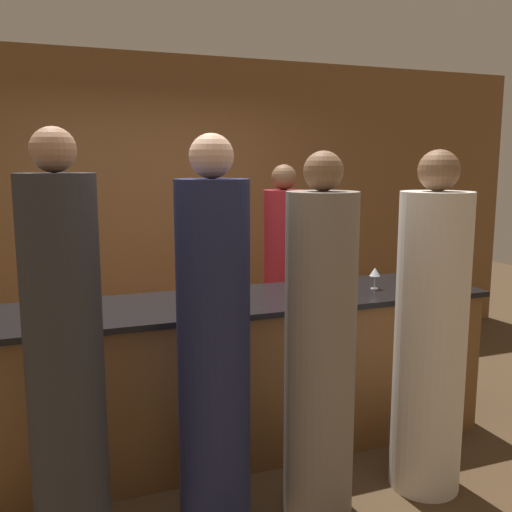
{
  "coord_description": "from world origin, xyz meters",
  "views": [
    {
      "loc": [
        -0.94,
        -3.3,
        1.82
      ],
      "look_at": [
        0.34,
        0.1,
        1.23
      ],
      "focal_mm": 40.0,
      "sensor_mm": 36.0,
      "label": 1
    }
  ],
  "objects_px": {
    "bartender": "(283,286)",
    "guest_2": "(430,337)",
    "guest_0": "(214,351)",
    "guest_3": "(320,352)",
    "guest_1": "(65,370)"
  },
  "relations": [
    {
      "from": "bartender",
      "to": "guest_2",
      "type": "distance_m",
      "value": 1.64
    },
    {
      "from": "guest_0",
      "to": "guest_3",
      "type": "height_order",
      "value": "guest_0"
    },
    {
      "from": "guest_1",
      "to": "bartender",
      "type": "bearing_deg",
      "value": 42.61
    },
    {
      "from": "guest_0",
      "to": "guest_3",
      "type": "relative_size",
      "value": 1.04
    },
    {
      "from": "guest_0",
      "to": "guest_1",
      "type": "distance_m",
      "value": 0.69
    },
    {
      "from": "bartender",
      "to": "guest_1",
      "type": "height_order",
      "value": "guest_1"
    },
    {
      "from": "guest_1",
      "to": "guest_2",
      "type": "xyz_separation_m",
      "value": [
        1.91,
        -0.04,
        -0.05
      ]
    },
    {
      "from": "guest_1",
      "to": "guest_3",
      "type": "relative_size",
      "value": 1.05
    },
    {
      "from": "guest_3",
      "to": "guest_0",
      "type": "bearing_deg",
      "value": 170.75
    },
    {
      "from": "guest_2",
      "to": "guest_3",
      "type": "bearing_deg",
      "value": -179.77
    },
    {
      "from": "guest_3",
      "to": "guest_1",
      "type": "bearing_deg",
      "value": 177.94
    },
    {
      "from": "bartender",
      "to": "guest_0",
      "type": "height_order",
      "value": "guest_0"
    },
    {
      "from": "bartender",
      "to": "guest_3",
      "type": "distance_m",
      "value": 1.7
    },
    {
      "from": "guest_0",
      "to": "guest_2",
      "type": "relative_size",
      "value": 1.03
    },
    {
      "from": "bartender",
      "to": "guest_3",
      "type": "xyz_separation_m",
      "value": [
        -0.49,
        -1.63,
        0.02
      ]
    }
  ]
}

